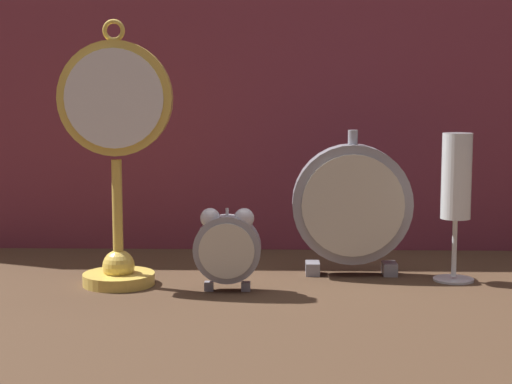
# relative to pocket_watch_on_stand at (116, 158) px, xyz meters

# --- Properties ---
(ground_plane) EXTENTS (4.00, 4.00, 0.00)m
(ground_plane) POSITION_rel_pocket_watch_on_stand_xyz_m (0.19, -0.07, -0.17)
(ground_plane) COLOR #422D1E
(fabric_backdrop_drape) EXTENTS (1.42, 0.01, 0.61)m
(fabric_backdrop_drape) POSITION_rel_pocket_watch_on_stand_xyz_m (0.19, 0.26, 0.13)
(fabric_backdrop_drape) COLOR brown
(fabric_backdrop_drape) RESTS_ON ground_plane
(pocket_watch_on_stand) EXTENTS (0.15, 0.10, 0.36)m
(pocket_watch_on_stand) POSITION_rel_pocket_watch_on_stand_xyz_m (0.00, 0.00, 0.00)
(pocket_watch_on_stand) COLOR gold
(pocket_watch_on_stand) RESTS_ON ground_plane
(alarm_clock_twin_bell) EXTENTS (0.09, 0.03, 0.11)m
(alarm_clock_twin_bell) POSITION_rel_pocket_watch_on_stand_xyz_m (0.15, -0.03, -0.11)
(alarm_clock_twin_bell) COLOR gray
(alarm_clock_twin_bell) RESTS_ON ground_plane
(mantel_clock_silver) EXTENTS (0.17, 0.04, 0.21)m
(mantel_clock_silver) POSITION_rel_pocket_watch_on_stand_xyz_m (0.32, 0.07, -0.07)
(mantel_clock_silver) COLOR gray
(mantel_clock_silver) RESTS_ON ground_plane
(champagne_flute) EXTENTS (0.06, 0.06, 0.21)m
(champagne_flute) POSITION_rel_pocket_watch_on_stand_xyz_m (0.46, 0.04, -0.04)
(champagne_flute) COLOR silver
(champagne_flute) RESTS_ON ground_plane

